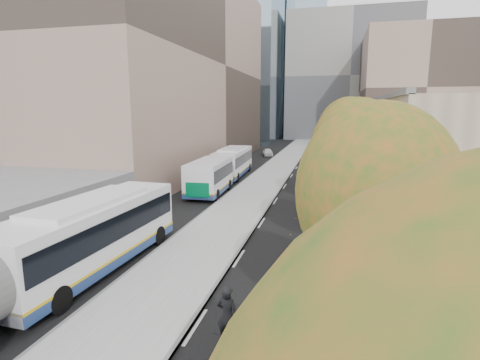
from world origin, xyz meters
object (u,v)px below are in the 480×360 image
(cyclist, at_px, (227,333))
(bus_near, at_px, (13,272))
(bus_far, at_px, (224,167))
(distant_car, at_px, (268,152))
(bus_shelter, at_px, (409,234))

(cyclist, bearing_deg, bus_near, -173.14)
(bus_far, relative_size, distant_car, 4.98)
(bus_near, relative_size, bus_far, 1.05)
(bus_shelter, bearing_deg, bus_far, 124.57)
(bus_near, bearing_deg, cyclist, -0.54)
(bus_shelter, height_order, distant_car, bus_shelter)
(bus_shelter, relative_size, bus_far, 0.25)
(bus_near, xyz_separation_m, distant_car, (0.66, 48.06, -1.08))
(bus_near, height_order, cyclist, bus_near)
(cyclist, height_order, distant_car, cyclist)
(cyclist, bearing_deg, bus_shelter, 56.97)
(bus_far, height_order, cyclist, bus_far)
(bus_near, bearing_deg, bus_far, 92.15)
(bus_far, relative_size, cyclist, 7.79)
(bus_near, bearing_deg, distant_car, 91.75)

